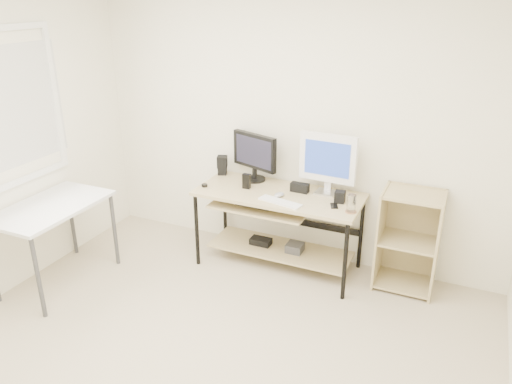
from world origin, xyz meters
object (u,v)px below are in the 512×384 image
Objects in this scene: shelf_unit at (409,239)px; audio_controller at (246,181)px; desk at (276,214)px; white_imac at (328,160)px; black_monitor at (255,154)px; side_table at (51,214)px.

shelf_unit is 1.52m from audio_controller.
white_imac is at bearing 21.32° from desk.
desk is 2.73× the size of white_imac.
shelf_unit is 0.98m from white_imac.
black_monitor is (-1.49, 0.04, 0.56)m from shelf_unit.
desk is 1.19m from shelf_unit.
black_monitor is 0.73m from white_imac.
shelf_unit is 1.83× the size of black_monitor.
side_table is 1.11× the size of shelf_unit.
desk is at bearing 3.72° from audio_controller.
black_monitor reaches higher than side_table.
black_monitor is at bearing 43.11° from side_table.
desk is 1.67× the size of shelf_unit.
shelf_unit is at bearing 17.12° from black_monitor.
side_table is 1.87m from black_monitor.
desk is at bearing 32.65° from side_table.
audio_controller is (1.36, 1.04, 0.15)m from side_table.
side_table is (-1.65, -1.06, 0.13)m from desk.
audio_controller reaches higher than side_table.
audio_controller is at bearing -172.92° from shelf_unit.
shelf_unit is at bearing 23.33° from side_table.
audio_controller is (-1.47, -0.18, 0.37)m from shelf_unit.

